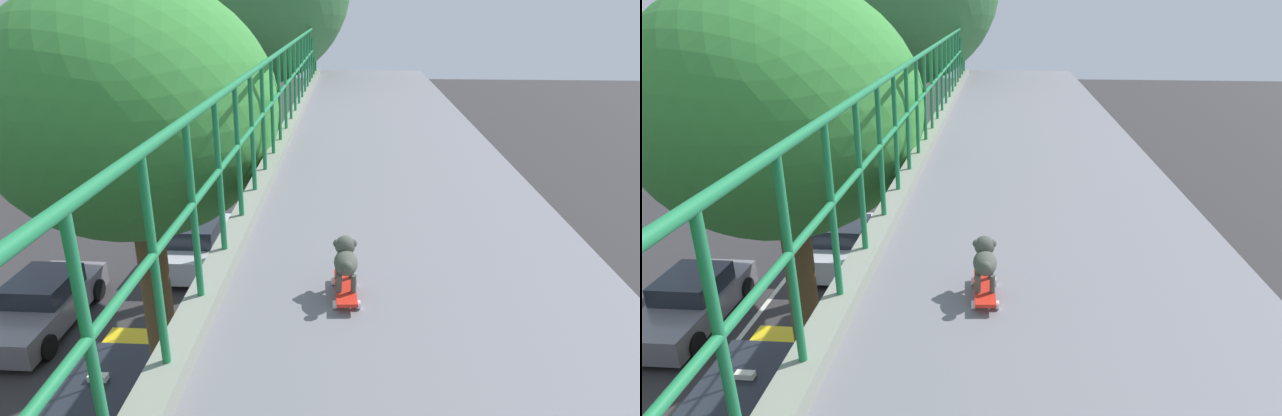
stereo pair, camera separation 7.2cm
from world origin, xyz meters
TOP-DOWN VIEW (x-y plane):
  - car_yellow_cab_fifth at (-3.94, 8.19)m, footprint 2.00×4.39m
  - car_grey_sixth at (-7.34, 11.78)m, footprint 1.86×4.18m
  - car_silver_seventh at (-4.25, 15.48)m, footprint 1.97×3.96m
  - city_bus at (-7.89, 27.60)m, footprint 2.50×11.62m
  - roadside_tree_mid at (-2.17, 6.90)m, footprint 3.84×3.84m
  - toy_skateboard at (0.66, 3.23)m, footprint 0.20×0.48m
  - small_dog at (0.66, 3.28)m, footprint 0.18×0.38m

SIDE VIEW (x-z plane):
  - car_grey_sixth at x=-7.34m, z-range -0.05..1.29m
  - car_yellow_cab_fifth at x=-3.94m, z-range -0.08..1.50m
  - car_silver_seventh at x=-4.25m, z-range -0.06..1.48m
  - city_bus at x=-7.89m, z-range 0.22..3.69m
  - toy_skateboard at x=0.66m, z-range 6.28..6.36m
  - small_dog at x=0.66m, z-range 6.37..6.67m
  - roadside_tree_mid at x=-2.17m, z-range 2.46..10.94m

